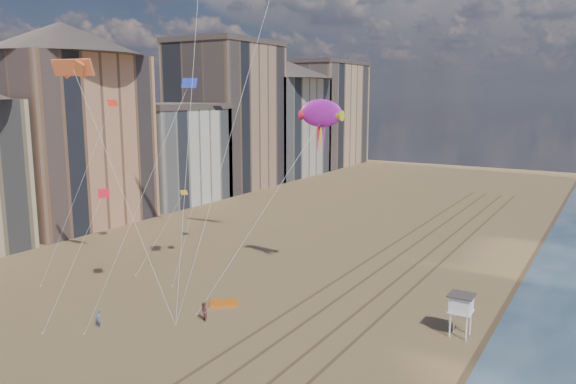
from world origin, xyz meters
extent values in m
plane|color=#42301E|center=(19.00, 40.00, 0.00)|extent=(260.00, 260.00, 0.00)
cube|color=brown|center=(-1.20, 30.00, 0.01)|extent=(0.28, 120.00, 0.01)
cube|color=brown|center=(1.20, 30.00, 0.01)|extent=(0.28, 120.00, 0.01)
cube|color=brown|center=(4.00, 30.00, 0.01)|extent=(0.28, 120.00, 0.01)
cube|color=brown|center=(6.20, 30.00, 0.01)|extent=(0.28, 120.00, 0.01)
cube|color=tan|center=(-45.50, 34.00, 12.00)|extent=(15.00, 20.00, 24.00)
cone|color=#473D38|center=(-45.50, 34.00, 26.20)|extent=(31.11, 31.11, 4.40)
cube|color=silver|center=(-45.00, 54.00, 8.00)|extent=(14.00, 18.00, 16.00)
cube|color=#473D38|center=(-45.00, 54.00, 16.50)|extent=(14.28, 18.36, 1.00)
cube|color=tan|center=(-46.00, 72.00, 14.00)|extent=(16.00, 20.00, 28.00)
cube|color=#473D38|center=(-46.00, 72.00, 28.50)|extent=(16.32, 20.40, 1.00)
cube|color=#BCB2A3|center=(-45.50, 92.00, 11.00)|extent=(15.00, 22.00, 22.00)
cone|color=#473D38|center=(-45.50, 92.00, 24.20)|extent=(34.22, 34.22, 4.40)
cube|color=tan|center=(-46.00, 114.00, 13.00)|extent=(16.00, 24.00, 26.00)
cube|color=#473D38|center=(-46.00, 114.00, 26.50)|extent=(16.32, 24.48, 1.00)
cylinder|color=white|center=(12.21, 22.87, 0.94)|extent=(0.13, 0.13, 1.88)
cylinder|color=white|center=(13.47, 22.87, 0.94)|extent=(0.13, 0.13, 1.88)
cylinder|color=white|center=(12.21, 24.13, 0.94)|extent=(0.13, 0.13, 1.88)
cylinder|color=white|center=(13.47, 24.13, 0.94)|extent=(0.13, 0.13, 1.88)
cube|color=white|center=(12.84, 23.50, 2.04)|extent=(1.67, 1.67, 0.13)
cube|color=white|center=(12.84, 23.50, 2.67)|extent=(1.57, 1.57, 1.15)
cube|color=#473D38|center=(12.84, 23.50, 3.35)|extent=(1.88, 1.88, 0.10)
cube|color=orange|center=(-6.99, 19.41, 0.14)|extent=(2.91, 2.71, 0.28)
ellipsoid|color=#B41CB6|center=(-1.79, 27.91, 16.84)|extent=(4.40, 0.82, 2.61)
cone|color=red|center=(-3.36, 27.91, 16.65)|extent=(1.18, 0.98, 0.98)
cone|color=yellow|center=(-0.21, 27.91, 16.65)|extent=(1.18, 0.98, 0.98)
cylinder|color=silver|center=(-4.65, 22.08, 7.93)|extent=(0.03, 0.03, 20.49)
imported|color=slate|center=(-12.61, 10.21, 0.74)|extent=(0.60, 0.44, 1.49)
imported|color=#8E4948|center=(-6.11, 15.53, 0.84)|extent=(1.03, 1.00, 1.68)
cube|color=orange|center=(-21.44, 16.35, 20.99)|extent=(4.46, 1.51, 1.53)
plane|color=red|center=(-17.04, 15.31, 9.85)|extent=(1.65, 1.67, 0.65)
plane|color=#FF2915|center=(-23.70, 22.86, 17.67)|extent=(1.67, 1.71, 0.62)
plane|color=orange|center=(-18.08, 27.14, 8.04)|extent=(1.32, 1.33, 0.37)
plane|color=black|center=(-14.36, 28.67, 17.14)|extent=(1.49, 1.51, 0.47)
plane|color=#2235B7|center=(-10.76, 20.03, 19.56)|extent=(2.22, 2.16, 0.88)
camera|label=1|loc=(22.39, -18.63, 18.63)|focal=35.00mm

